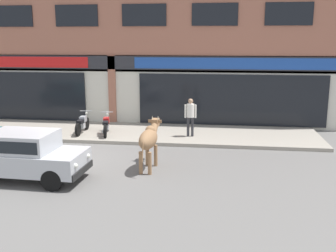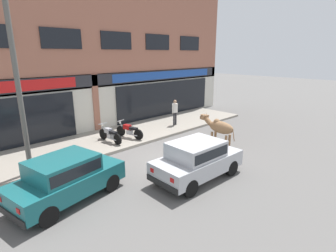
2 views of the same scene
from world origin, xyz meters
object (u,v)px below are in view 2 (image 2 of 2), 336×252
car_0 (66,176)px  utility_pole (19,91)px  car_1 (197,158)px  motorcycle_0 (110,135)px  motorcycle_1 (129,131)px  cow (219,127)px  pedestrian (175,110)px

car_0 → utility_pole: (-0.26, 2.65, 2.43)m
car_1 → car_0: bearing=154.8°
car_1 → motorcycle_0: (-0.21, 5.54, -0.29)m
motorcycle_1 → cow: bearing=-56.7°
motorcycle_0 → pedestrian: (4.73, -0.03, 0.60)m
utility_pole → pedestrian: bearing=6.1°
cow → car_1: 3.79m
car_1 → utility_pole: size_ratio=0.59×
motorcycle_0 → motorcycle_1: (1.12, -0.14, 0.00)m
cow → motorcycle_1: 4.74m
pedestrian → cow: bearing=-104.1°
cow → motorcycle_0: (-3.71, 4.08, -0.48)m
motorcycle_1 → utility_pole: bearing=-170.9°
cow → car_0: bearing=176.5°
utility_pole → cow: bearing=-21.6°
cow → motorcycle_1: size_ratio=1.20×
utility_pole → car_0: bearing=-84.3°
utility_pole → motorcycle_1: bearing=9.1°
utility_pole → car_1: bearing=-46.5°
motorcycle_1 → motorcycle_0: bearing=173.0°
car_0 → pedestrian: pedestrian is taller
cow → pedestrian: 4.18m
pedestrian → motorcycle_1: bearing=-178.3°
cow → motorcycle_1: bearing=123.3°
motorcycle_0 → pedestrian: bearing=-0.3°
motorcycle_0 → car_1: bearing=-87.8°
cow → utility_pole: (-7.83, 3.10, 2.24)m
cow → utility_pole: 8.72m
pedestrian → utility_pole: bearing=-173.9°
cow → motorcycle_0: 5.54m
car_0 → motorcycle_1: 6.08m
car_1 → motorcycle_0: size_ratio=2.02×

